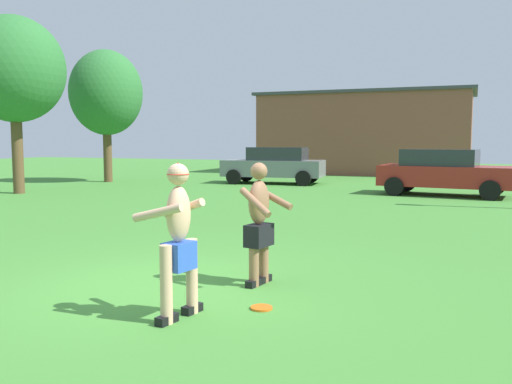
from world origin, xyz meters
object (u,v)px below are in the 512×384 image
tree_right_field (14,70)px  player_with_cap (178,234)px  car_red_far_end (444,171)px  frisbee (261,308)px  car_gray_near_post (274,165)px  player_in_black (259,221)px  tree_left_field (106,93)px

tree_right_field → player_with_cap: bearing=-38.4°
car_red_far_end → tree_right_field: (-14.03, -4.91, 3.49)m
frisbee → car_gray_near_post: bearing=109.6°
player_with_cap → frisbee: (0.71, 0.62, -0.90)m
car_red_far_end → tree_right_field: size_ratio=0.72×
player_in_black → tree_left_field: (-12.75, 13.54, 3.11)m
player_with_cap → frisbee: player_with_cap is taller
frisbee → tree_right_field: tree_right_field is taller
player_in_black → frisbee: size_ratio=6.47×
player_with_cap → frisbee: 1.30m
player_with_cap → car_red_far_end: size_ratio=0.37×
player_with_cap → tree_left_field: tree_left_field is taller
player_with_cap → tree_right_field: tree_right_field is taller
player_in_black → car_gray_near_post: 16.39m
car_gray_near_post → player_with_cap: bearing=-73.2°
player_in_black → player_with_cap: bearing=-100.7°
frisbee → tree_left_field: tree_left_field is taller
player_in_black → tree_right_field: tree_right_field is taller
player_in_black → car_red_far_end: size_ratio=0.36×
frisbee → car_red_far_end: 13.97m
frisbee → tree_left_field: 19.97m
player_with_cap → player_in_black: (0.30, 1.57, -0.06)m
tree_right_field → player_in_black: bearing=-32.9°
car_gray_near_post → car_red_far_end: 7.51m
player_in_black → tree_right_field: size_ratio=0.26×
car_gray_near_post → tree_left_field: bearing=-165.3°
frisbee → tree_right_field: 16.23m
car_red_far_end → car_gray_near_post: bearing=160.4°
player_in_black → car_red_far_end: (1.63, 12.94, -0.02)m
player_with_cap → car_gray_near_post: player_with_cap is taller
player_in_black → car_red_far_end: 13.04m
car_red_far_end → tree_left_field: bearing=177.6°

